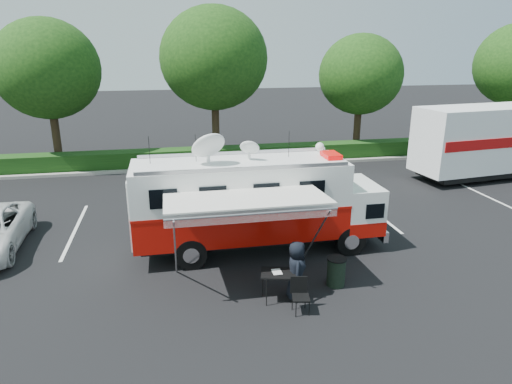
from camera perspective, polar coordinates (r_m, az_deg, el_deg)
ground_plane at (r=15.79m, az=0.35°, el=-7.12°), size 120.00×120.00×0.00m
back_border at (r=27.27m, az=-2.75°, el=14.36°), size 60.00×6.14×8.87m
stall_lines at (r=18.44m, az=-3.03°, el=-3.35°), size 24.12×5.50×0.01m
command_truck at (r=15.14m, az=0.10°, el=-1.29°), size 8.30×2.28×3.99m
awning at (r=12.52m, az=-1.13°, el=-1.32°), size 4.53×2.36×2.74m
person at (r=13.03m, az=4.98°, el=-13.03°), size 0.69×0.91×1.68m
folding_table at (r=12.55m, az=2.89°, el=-10.20°), size 1.11×0.90×0.83m
folding_chair at (r=12.22m, az=5.50°, el=-12.30°), size 0.52×0.54×0.94m
trash_bin at (r=13.60m, az=9.99°, el=-9.76°), size 0.57×0.57×0.86m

